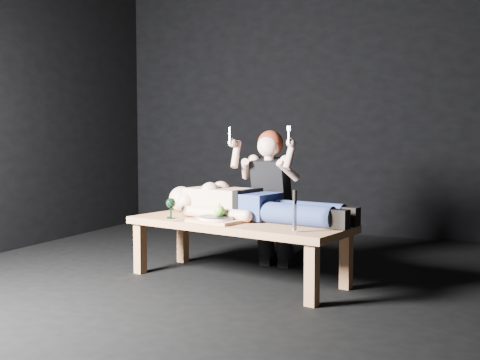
# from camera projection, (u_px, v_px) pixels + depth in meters

# --- Properties ---
(ground) EXTENTS (5.00, 5.00, 0.00)m
(ground) POSITION_uv_depth(u_px,v_px,m) (240.00, 284.00, 4.09)
(ground) COLOR black
(ground) RESTS_ON ground
(back_wall) EXTENTS (5.00, 0.00, 5.00)m
(back_wall) POSITION_uv_depth(u_px,v_px,m) (327.00, 100.00, 6.28)
(back_wall) COLOR black
(back_wall) RESTS_ON ground
(table) EXTENTS (1.79, 0.99, 0.45)m
(table) POSITION_uv_depth(u_px,v_px,m) (237.00, 251.00, 4.18)
(table) COLOR #AF7341
(table) RESTS_ON ground
(lying_man) EXTENTS (1.80, 0.89, 0.27)m
(lying_man) POSITION_uv_depth(u_px,v_px,m) (254.00, 201.00, 4.24)
(lying_man) COLOR #D2A88B
(lying_man) RESTS_ON table
(kneeling_woman) EXTENTS (0.68, 0.75, 1.16)m
(kneeling_woman) POSITION_uv_depth(u_px,v_px,m) (275.00, 197.00, 4.61)
(kneeling_woman) COLOR black
(kneeling_woman) RESTS_ON ground
(serving_tray) EXTENTS (0.43, 0.36, 0.02)m
(serving_tray) POSITION_uv_depth(u_px,v_px,m) (216.00, 221.00, 4.09)
(serving_tray) COLOR tan
(serving_tray) RESTS_ON table
(plate) EXTENTS (0.31, 0.31, 0.02)m
(plate) POSITION_uv_depth(u_px,v_px,m) (216.00, 218.00, 4.09)
(plate) COLOR white
(plate) RESTS_ON serving_tray
(apple) EXTENTS (0.08, 0.08, 0.08)m
(apple) POSITION_uv_depth(u_px,v_px,m) (220.00, 211.00, 4.09)
(apple) COLOR #5DAC1F
(apple) RESTS_ON plate
(goblet) EXTENTS (0.09, 0.09, 0.16)m
(goblet) POSITION_uv_depth(u_px,v_px,m) (171.00, 208.00, 4.28)
(goblet) COLOR black
(goblet) RESTS_ON table
(fork_flat) EXTENTS (0.08, 0.17, 0.01)m
(fork_flat) POSITION_uv_depth(u_px,v_px,m) (183.00, 220.00, 4.20)
(fork_flat) COLOR #B2B2B7
(fork_flat) RESTS_ON table
(knife_flat) EXTENTS (0.12, 0.15, 0.01)m
(knife_flat) POSITION_uv_depth(u_px,v_px,m) (228.00, 223.00, 4.01)
(knife_flat) COLOR #B2B2B7
(knife_flat) RESTS_ON table
(spoon_flat) EXTENTS (0.11, 0.16, 0.01)m
(spoon_flat) POSITION_uv_depth(u_px,v_px,m) (227.00, 222.00, 4.08)
(spoon_flat) COLOR #B2B2B7
(spoon_flat) RESTS_ON table
(carving_knife) EXTENTS (0.04, 0.05, 0.27)m
(carving_knife) POSITION_uv_depth(u_px,v_px,m) (295.00, 211.00, 3.64)
(carving_knife) COLOR #B2B2B7
(carving_knife) RESTS_ON table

